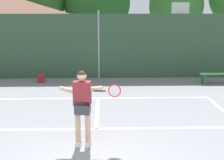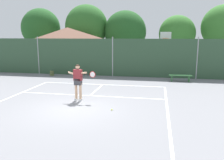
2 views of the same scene
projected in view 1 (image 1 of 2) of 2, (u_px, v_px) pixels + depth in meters
court_markings at (94, 160)px, 6.83m from camera, size 8.30×11.10×0.01m
chainlink_fence at (99, 46)px, 14.63m from camera, size 26.09×0.09×3.16m
basketball_hoop at (179, 27)px, 16.10m from camera, size 0.90×0.67×3.55m
clubhouse_building at (7, 28)px, 18.54m from camera, size 6.75×5.61×4.07m
tennis_player at (83, 102)px, 7.31m from camera, size 1.44×0.30×1.85m
backpack_red at (41, 78)px, 14.00m from camera, size 0.31×0.28×0.46m
courtside_bench at (217, 76)px, 13.71m from camera, size 1.60×0.36×0.48m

